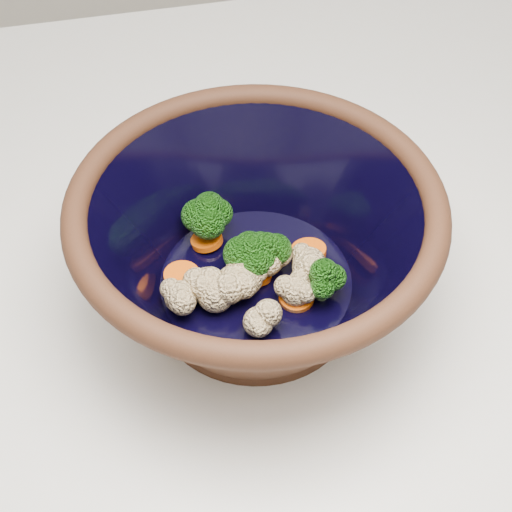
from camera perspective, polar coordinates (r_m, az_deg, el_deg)
mixing_bowl at (r=0.61m, az=-0.00°, el=0.81°), size 0.39×0.39×0.14m
vegetable_pile at (r=0.62m, az=-0.34°, el=-0.62°), size 0.15×0.15×0.05m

